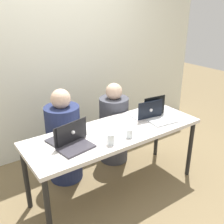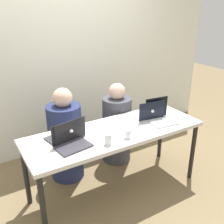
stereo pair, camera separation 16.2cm
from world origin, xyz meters
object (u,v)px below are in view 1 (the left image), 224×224
(person_on_left, at_px, (64,141))
(water_glass_left, at_px, (111,140))
(water_glass_center, at_px, (129,134))
(person_on_right, at_px, (114,127))
(laptop_front_left, at_px, (73,143))
(laptop_back_left, at_px, (68,136))
(laptop_front_right, at_px, (158,115))
(laptop_back_right, at_px, (146,113))

(person_on_left, relative_size, water_glass_left, 10.65)
(person_on_left, bearing_deg, water_glass_center, 111.16)
(water_glass_center, bearing_deg, person_on_right, 65.31)
(laptop_front_left, bearing_deg, laptop_back_left, 75.71)
(laptop_front_left, distance_m, laptop_front_right, 1.06)
(laptop_back_right, xyz_separation_m, laptop_front_right, (0.07, -0.13, 0.01))
(person_on_right, relative_size, laptop_front_left, 3.16)
(person_on_right, distance_m, water_glass_center, 0.86)
(laptop_back_right, xyz_separation_m, water_glass_center, (-0.47, -0.27, -0.01))
(person_on_left, bearing_deg, laptop_front_right, 141.36)
(laptop_back_left, bearing_deg, laptop_front_right, 160.50)
(water_glass_center, bearing_deg, laptop_front_right, 15.21)
(person_on_left, bearing_deg, laptop_back_right, 145.68)
(person_on_right, relative_size, water_glass_left, 10.13)
(laptop_back_left, bearing_deg, person_on_right, -164.35)
(person_on_left, height_order, laptop_back_right, person_on_left)
(person_on_left, distance_m, water_glass_center, 0.86)
(person_on_left, relative_size, person_on_right, 1.05)
(person_on_right, height_order, water_glass_left, person_on_right)
(laptop_front_right, bearing_deg, laptop_front_left, -173.66)
(laptop_back_left, relative_size, water_glass_center, 4.29)
(laptop_back_right, relative_size, water_glass_left, 3.25)
(person_on_left, relative_size, laptop_front_left, 3.33)
(laptop_front_left, bearing_deg, water_glass_left, -34.38)
(person_on_left, xyz_separation_m, water_glass_center, (0.37, -0.73, 0.29))
(water_glass_center, bearing_deg, laptop_back_left, 151.09)
(person_on_left, distance_m, water_glass_left, 0.80)
(laptop_front_right, bearing_deg, person_on_right, 114.86)
(laptop_back_left, bearing_deg, water_glass_left, 123.26)
(laptop_back_right, height_order, laptop_front_right, laptop_front_right)
(laptop_front_left, distance_m, laptop_back_right, 1.00)
(laptop_front_left, distance_m, laptop_back_left, 0.14)
(laptop_front_right, xyz_separation_m, water_glass_left, (-0.75, -0.15, -0.01))
(laptop_back_right, bearing_deg, person_on_right, -66.10)
(laptop_front_left, height_order, laptop_back_left, laptop_back_left)
(laptop_back_right, distance_m, laptop_front_right, 0.14)
(person_on_right, bearing_deg, laptop_front_left, 44.43)
(laptop_front_right, distance_m, water_glass_left, 0.77)
(laptop_back_left, relative_size, water_glass_left, 3.58)
(laptop_back_left, xyz_separation_m, laptop_front_right, (1.05, -0.14, 0.01))
(person_on_left, height_order, laptop_back_left, person_on_left)
(laptop_back_left, distance_m, water_glass_left, 0.41)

